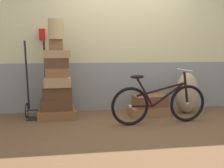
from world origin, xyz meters
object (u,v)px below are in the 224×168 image
(suitcase_3, at_px, (58,82))
(suitcase_4, at_px, (57,73))
(suitcase_8, at_px, (148,111))
(suitcase_7, at_px, (56,45))
(suitcase_0, at_px, (57,114))
(suitcase_6, at_px, (57,54))
(wicker_basket, at_px, (56,29))
(suitcase_1, at_px, (57,104))
(suitcase_2, at_px, (58,93))
(bicycle, at_px, (159,103))
(burlap_sack, at_px, (187,93))
(suitcase_9, at_px, (150,101))
(luggage_trolley, at_px, (37,99))
(suitcase_5, at_px, (57,63))

(suitcase_3, bearing_deg, suitcase_4, 106.06)
(suitcase_8, bearing_deg, suitcase_7, 176.21)
(suitcase_0, bearing_deg, suitcase_6, -40.51)
(suitcase_8, xyz_separation_m, wicker_basket, (-1.58, -0.01, 1.42))
(suitcase_1, relative_size, suitcase_2, 1.07)
(suitcase_0, xyz_separation_m, bicycle, (1.62, -0.55, 0.26))
(suitcase_4, relative_size, suitcase_6, 0.87)
(burlap_sack, bearing_deg, suitcase_1, -179.47)
(suitcase_2, relative_size, bicycle, 0.31)
(suitcase_3, relative_size, suitcase_4, 1.21)
(suitcase_0, height_order, suitcase_4, suitcase_4)
(suitcase_1, height_order, suitcase_9, suitcase_9)
(suitcase_1, height_order, bicycle, bicycle)
(suitcase_6, relative_size, luggage_trolley, 0.31)
(suitcase_1, distance_m, luggage_trolley, 0.36)
(suitcase_3, bearing_deg, suitcase_5, 92.95)
(suitcase_4, distance_m, burlap_sack, 2.37)
(suitcase_6, bearing_deg, suitcase_7, 149.24)
(bicycle, bearing_deg, suitcase_5, 161.92)
(suitcase_5, distance_m, bicycle, 1.79)
(wicker_basket, relative_size, burlap_sack, 0.43)
(suitcase_8, xyz_separation_m, suitcase_9, (0.02, -0.02, 0.18))
(suitcase_8, height_order, luggage_trolley, luggage_trolley)
(burlap_sack, bearing_deg, suitcase_0, -179.45)
(suitcase_1, relative_size, suitcase_5, 1.33)
(suitcase_8, bearing_deg, luggage_trolley, 173.08)
(suitcase_3, xyz_separation_m, suitcase_4, (-0.01, 0.03, 0.16))
(suitcase_5, bearing_deg, luggage_trolley, 160.89)
(luggage_trolley, bearing_deg, bicycle, -18.23)
(suitcase_2, height_order, suitcase_4, suitcase_4)
(wicker_basket, bearing_deg, suitcase_7, 102.99)
(suitcase_4, bearing_deg, suitcase_9, -3.33)
(suitcase_8, height_order, wicker_basket, wicker_basket)
(suitcase_5, xyz_separation_m, wicker_basket, (-0.00, -0.00, 0.55))
(suitcase_7, xyz_separation_m, wicker_basket, (0.00, -0.02, 0.25))
(suitcase_3, height_order, suitcase_4, suitcase_4)
(suitcase_1, height_order, suitcase_4, suitcase_4)
(suitcase_5, relative_size, luggage_trolley, 0.30)
(suitcase_5, height_order, suitcase_7, suitcase_7)
(suitcase_5, height_order, bicycle, suitcase_5)
(suitcase_3, distance_m, suitcase_5, 0.32)
(suitcase_1, xyz_separation_m, wicker_basket, (0.02, -0.03, 1.25))
(suitcase_5, distance_m, suitcase_8, 1.80)
(suitcase_1, relative_size, suitcase_8, 0.77)
(suitcase_0, bearing_deg, luggage_trolley, 161.60)
(burlap_sack, bearing_deg, suitcase_5, -178.80)
(suitcase_3, xyz_separation_m, suitcase_6, (0.00, 0.03, 0.46))
(suitcase_3, relative_size, wicker_basket, 1.35)
(suitcase_9, bearing_deg, suitcase_1, 171.87)
(suitcase_1, xyz_separation_m, suitcase_9, (1.63, -0.05, 0.02))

